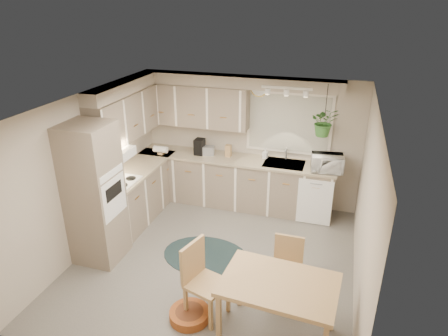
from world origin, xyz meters
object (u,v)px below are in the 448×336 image
at_px(chair_back, 286,272).
at_px(pet_bed, 190,315).
at_px(chair_left, 207,282).
at_px(braided_rug, 206,256).
at_px(dining_table, 277,311).
at_px(microwave, 327,161).

bearing_deg(chair_back, pet_bed, 34.13).
height_order(chair_left, braided_rug, chair_left).
xyz_separation_m(chair_left, pet_bed, (-0.18, -0.14, -0.43)).
relative_size(dining_table, braided_rug, 0.94).
bearing_deg(chair_left, dining_table, 99.22).
xyz_separation_m(braided_rug, microwave, (1.60, 1.63, 1.11)).
bearing_deg(chair_back, microwave, -97.61).
xyz_separation_m(dining_table, chair_back, (-0.02, 0.68, 0.03)).
height_order(chair_back, microwave, microwave).
xyz_separation_m(chair_left, braided_rug, (-0.42, 1.13, -0.48)).
xyz_separation_m(dining_table, braided_rug, (-1.31, 1.25, -0.39)).
bearing_deg(chair_back, braided_rug, -23.36).
distance_m(chair_left, braided_rug, 1.30).
relative_size(dining_table, chair_back, 1.48).
distance_m(dining_table, microwave, 2.98).
bearing_deg(pet_bed, braided_rug, 100.70).
height_order(chair_left, chair_back, chair_left).
distance_m(chair_left, pet_bed, 0.49).
bearing_deg(microwave, chair_left, -121.03).
bearing_deg(microwave, braided_rug, -142.45).
height_order(chair_back, braided_rug, chair_back).
xyz_separation_m(pet_bed, microwave, (1.36, 2.90, 1.06)).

